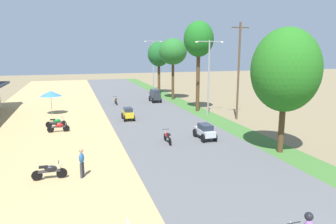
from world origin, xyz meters
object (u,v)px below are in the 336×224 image
Objects in this scene: median_tree_nearest at (286,70)px; streetlamp_mid at (153,62)px; parked_motorbike_second at (59,126)px; streetlamp_near at (209,73)px; vendor_umbrella at (51,93)px; utility_pole_near at (239,70)px; motorbike_ahead_second at (167,136)px; parked_motorbike_third at (56,122)px; median_tree_third at (173,52)px; parked_motorbike_nearest at (50,170)px; pedestrian_on_shoulder at (82,161)px; car_sedan_silver at (205,131)px; car_van_charcoal at (155,95)px; median_tree_second at (199,40)px; car_hatchback_yellow at (128,113)px; motorbike_ahead_third at (116,100)px; median_tree_fourth at (159,54)px.

streetlamp_mid reaches higher than median_tree_nearest.
streetlamp_near reaches higher than parked_motorbike_second.
streetlamp_mid is (15.79, 17.82, 2.57)m from vendor_umbrella.
utility_pole_near is (16.90, 0.43, 4.36)m from parked_motorbike_second.
utility_pole_near reaches higher than motorbike_ahead_second.
parked_motorbike_second is 0.23× the size of streetlamp_near.
parked_motorbike_second and parked_motorbike_third have the same top height.
utility_pole_near reaches higher than median_tree_third.
parked_motorbike_nearest is at bearing -147.86° from utility_pole_near.
pedestrian_on_shoulder is (1.65, -0.24, 0.41)m from parked_motorbike_nearest.
car_sedan_silver is (9.28, 4.91, -0.22)m from pedestrian_on_shoulder.
streetlamp_near is 3.23× the size of car_van_charcoal.
motorbike_ahead_second is at bearing -43.14° from parked_motorbike_third.
car_van_charcoal is (11.76, 23.07, 0.47)m from parked_motorbike_nearest.
vendor_umbrella is 0.32× the size of streetlamp_near.
utility_pole_near is 3.92× the size of car_van_charcoal.
median_tree_nearest is at bearing -90.55° from streetlamp_mid.
vendor_umbrella is 1.05× the size of car_van_charcoal.
median_tree_second is 20.80m from streetlamp_mid.
parked_motorbike_second is 17.46m from utility_pole_near.
parked_motorbike_third is 0.90× the size of car_hatchback_yellow.
motorbike_ahead_second is (-3.04, -0.11, -0.17)m from car_sedan_silver.
utility_pole_near is (17.15, -1.42, 4.36)m from parked_motorbike_third.
parked_motorbike_nearest is 0.23× the size of streetlamp_near.
parked_motorbike_second is 0.90× the size of car_hatchback_yellow.
median_tree_third is at bearing 71.14° from motorbike_ahead_second.
car_hatchback_yellow is (4.79, 13.43, -0.22)m from pedestrian_on_shoulder.
median_tree_second is 4.22m from streetlamp_near.
motorbike_ahead_second is at bearing 148.11° from median_tree_nearest.
car_sedan_silver is at bearing -49.28° from vendor_umbrella.
streetlamp_mid is 0.89× the size of utility_pole_near.
median_tree_third is (14.73, 24.63, 6.04)m from parked_motorbike_nearest.
motorbike_ahead_third is at bearing 57.90° from parked_motorbike_third.
median_tree_fourth is 12.97m from motorbike_ahead_third.
median_tree_fourth is (-0.20, 6.61, -0.41)m from median_tree_third.
median_tree_second reaches higher than median_tree_third.
parked_motorbike_third is 12.56m from motorbike_ahead_third.
vendor_umbrella is 8.75m from motorbike_ahead_third.
vendor_umbrella is 0.26× the size of median_tree_second.
parked_motorbike_third is 0.22× the size of median_tree_third.
car_hatchback_yellow is (-8.47, -23.02, -4.13)m from streetlamp_mid.
pedestrian_on_shoulder is 0.81× the size of car_hatchback_yellow.
pedestrian_on_shoulder is 25.41m from car_van_charcoal.
car_van_charcoal reaches higher than parked_motorbike_nearest.
median_tree_second is at bearing -89.13° from median_tree_fourth.
parked_motorbike_nearest is 0.22× the size of median_tree_third.
car_sedan_silver is (-3.81, -19.96, -5.85)m from median_tree_third.
streetlamp_near is at bearing -0.77° from car_hatchback_yellow.
median_tree_nearest is at bearing -90.40° from median_tree_third.
motorbike_ahead_third is (-8.05, 22.33, -4.96)m from median_tree_nearest.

